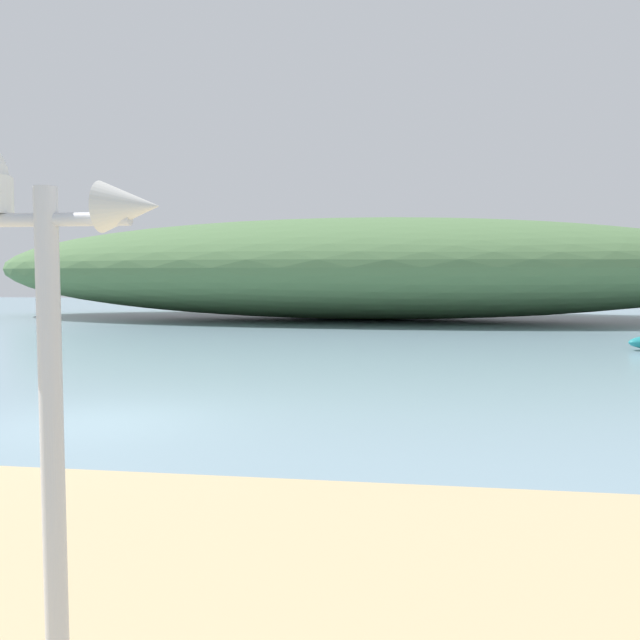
# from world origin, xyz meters

# --- Properties ---
(ground_plane) EXTENTS (120.00, 120.00, 0.00)m
(ground_plane) POSITION_xyz_m (0.00, 0.00, 0.00)
(ground_plane) COLOR #7A99A8
(distant_hill) EXTENTS (45.74, 15.82, 5.96)m
(distant_hill) POSITION_xyz_m (2.29, 29.39, 2.98)
(distant_hill) COLOR #517547
(distant_hill) RESTS_ON ground
(mast_structure) EXTENTS (1.29, 0.47, 3.23)m
(mast_structure) POSITION_xyz_m (3.67, -8.33, 2.83)
(mast_structure) COLOR silver
(mast_structure) RESTS_ON beach_sand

